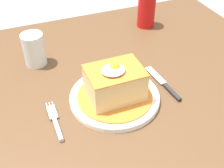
{
  "coord_description": "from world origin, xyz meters",
  "views": [
    {
      "loc": [
        -0.23,
        -0.59,
        1.29
      ],
      "look_at": [
        -0.01,
        -0.03,
        0.79
      ],
      "focal_mm": 46.37,
      "sensor_mm": 36.0,
      "label": 1
    }
  ],
  "objects_px": {
    "fork": "(56,124)",
    "knife": "(167,87)",
    "soda_can": "(146,11)",
    "main_plate": "(115,97)",
    "drinking_glass": "(34,51)"
  },
  "relations": [
    {
      "from": "fork",
      "to": "knife",
      "type": "xyz_separation_m",
      "value": [
        0.33,
        0.02,
        0.0
      ]
    },
    {
      "from": "main_plate",
      "to": "knife",
      "type": "relative_size",
      "value": 1.5
    },
    {
      "from": "main_plate",
      "to": "drinking_glass",
      "type": "distance_m",
      "value": 0.31
    },
    {
      "from": "fork",
      "to": "soda_can",
      "type": "distance_m",
      "value": 0.59
    },
    {
      "from": "knife",
      "to": "soda_can",
      "type": "relative_size",
      "value": 1.34
    },
    {
      "from": "main_plate",
      "to": "soda_can",
      "type": "distance_m",
      "value": 0.45
    },
    {
      "from": "main_plate",
      "to": "knife",
      "type": "distance_m",
      "value": 0.16
    },
    {
      "from": "main_plate",
      "to": "drinking_glass",
      "type": "relative_size",
      "value": 2.37
    },
    {
      "from": "knife",
      "to": "drinking_glass",
      "type": "xyz_separation_m",
      "value": [
        -0.33,
        0.27,
        0.04
      ]
    },
    {
      "from": "main_plate",
      "to": "fork",
      "type": "height_order",
      "value": "main_plate"
    },
    {
      "from": "fork",
      "to": "knife",
      "type": "relative_size",
      "value": 0.85
    },
    {
      "from": "main_plate",
      "to": "knife",
      "type": "height_order",
      "value": "main_plate"
    },
    {
      "from": "soda_can",
      "to": "fork",
      "type": "bearing_deg",
      "value": -138.97
    },
    {
      "from": "knife",
      "to": "soda_can",
      "type": "xyz_separation_m",
      "value": [
        0.11,
        0.37,
        0.06
      ]
    },
    {
      "from": "main_plate",
      "to": "soda_can",
      "type": "relative_size",
      "value": 2.0
    }
  ]
}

